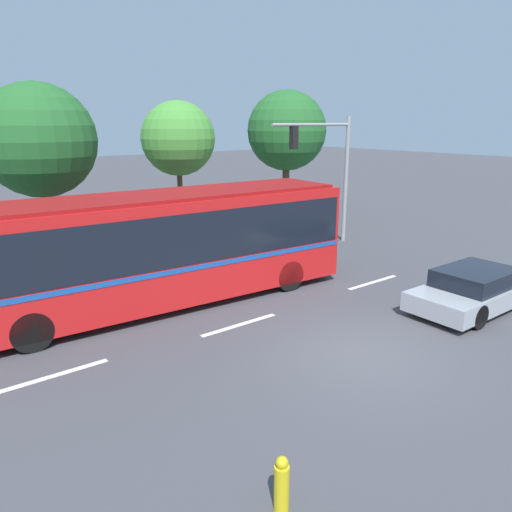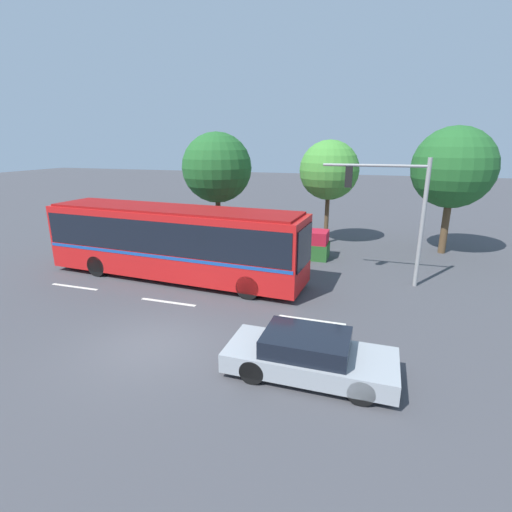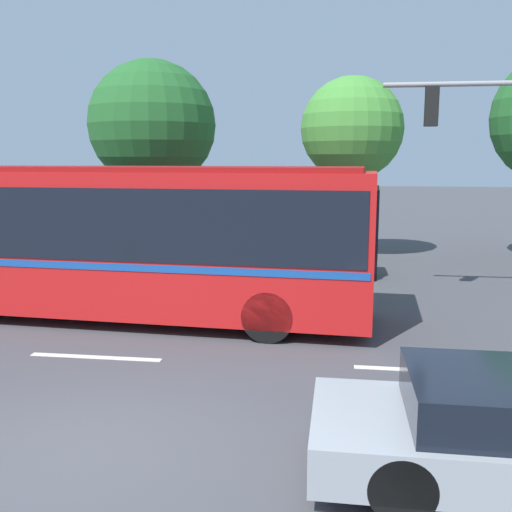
{
  "view_description": "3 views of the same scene",
  "coord_description": "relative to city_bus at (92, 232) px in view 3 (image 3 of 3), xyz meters",
  "views": [
    {
      "loc": [
        -8.36,
        -6.75,
        5.31
      ],
      "look_at": [
        0.09,
        4.16,
        1.5
      ],
      "focal_mm": 34.3,
      "sensor_mm": 36.0,
      "label": 1
    },
    {
      "loc": [
        6.39,
        -9.21,
        6.11
      ],
      "look_at": [
        1.98,
        4.58,
        1.82
      ],
      "focal_mm": 26.94,
      "sensor_mm": 36.0,
      "label": 2
    },
    {
      "loc": [
        2.93,
        -6.15,
        3.48
      ],
      "look_at": [
        1.19,
        6.4,
        1.35
      ],
      "focal_mm": 40.63,
      "sensor_mm": 36.0,
      "label": 3
    }
  ],
  "objects": [
    {
      "name": "ground_plane",
      "position": [
        2.4,
        -5.88,
        -1.89
      ],
      "size": [
        140.0,
        140.0,
        0.0
      ],
      "primitive_type": "plane",
      "color": "#444449"
    },
    {
      "name": "city_bus",
      "position": [
        0.0,
        0.0,
        0.0
      ],
      "size": [
        12.44,
        3.33,
        3.32
      ],
      "rotation": [
        0.0,
        0.0,
        -0.06
      ],
      "color": "red",
      "rests_on": "ground"
    },
    {
      "name": "flowering_hedge",
      "position": [
        3.02,
        5.16,
        -1.13
      ],
      "size": [
        6.84,
        1.42,
        1.53
      ],
      "color": "#286028",
      "rests_on": "ground"
    },
    {
      "name": "street_tree_left",
      "position": [
        -0.88,
        7.26,
        2.71
      ],
      "size": [
        4.28,
        4.28,
        6.75
      ],
      "color": "brown",
      "rests_on": "ground"
    },
    {
      "name": "street_tree_centre",
      "position": [
        5.81,
        8.68,
        2.61
      ],
      "size": [
        3.55,
        3.55,
        6.29
      ],
      "color": "brown",
      "rests_on": "ground"
    },
    {
      "name": "lane_stripe_near",
      "position": [
        6.89,
        -2.57,
        -1.88
      ],
      "size": [
        2.4,
        0.16,
        0.01
      ],
      "primitive_type": "cube",
      "color": "silver",
      "rests_on": "ground"
    },
    {
      "name": "lane_stripe_far",
      "position": [
        1.16,
        -2.71,
        -1.88
      ],
      "size": [
        2.4,
        0.16,
        0.01
      ],
      "primitive_type": "cube",
      "color": "silver",
      "rests_on": "ground"
    }
  ]
}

